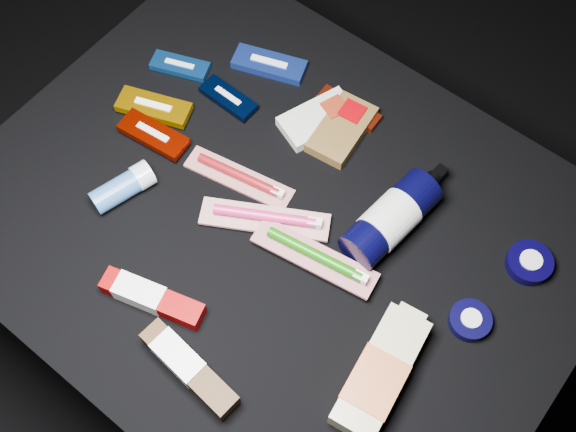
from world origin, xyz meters
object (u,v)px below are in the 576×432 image
Objects in this scene: lotion_bottle at (391,219)px; deodorant_stick at (124,187)px; bodywash_bottle at (380,375)px; toothpaste_carton_red at (148,296)px.

deodorant_stick is (-0.37, -0.21, -0.01)m from lotion_bottle.
bodywash_bottle is at bearing -52.77° from lotion_bottle.
deodorant_stick reaches higher than bodywash_bottle.
bodywash_bottle is 1.25× the size of toothpaste_carton_red.
deodorant_stick is 0.19m from toothpaste_carton_red.
bodywash_bottle reaches higher than toothpaste_carton_red.
toothpaste_carton_red is (-0.22, -0.32, -0.02)m from lotion_bottle.
deodorant_stick is at bearing 129.31° from toothpaste_carton_red.
deodorant_stick is at bearing 172.46° from bodywash_bottle.
bodywash_bottle is at bearing 16.46° from deodorant_stick.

